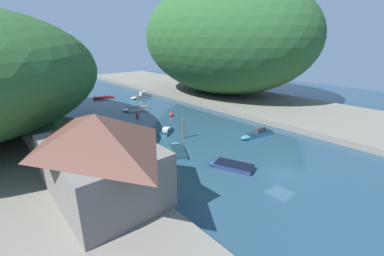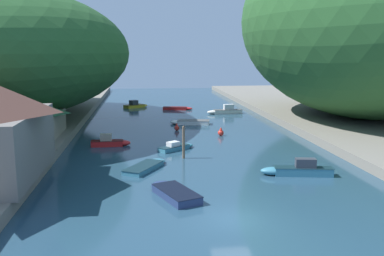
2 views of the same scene
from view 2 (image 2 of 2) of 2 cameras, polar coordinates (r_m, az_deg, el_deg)
name	(u,v)px [view 2 (image 2 of 2)]	position (r m, az deg, el deg)	size (l,w,h in m)	color
water_surface	(184,131)	(55.50, -1.04, -0.34)	(130.00, 130.00, 0.00)	#234256
right_bank	(363,123)	(62.78, 21.86, 0.58)	(22.00, 120.00, 0.92)	slate
hillside_right	(367,20)	(65.17, 22.36, 13.23)	(33.63, 47.08, 27.04)	#285628
boathouse_shed	(32,117)	(49.70, -20.58, 1.36)	(6.00, 10.35, 4.14)	gray
boat_near_quay	(172,191)	(30.84, -2.64, -8.45)	(3.72, 5.68, 0.58)	navy
boat_navy_launch	(189,122)	(60.36, -0.44, 0.79)	(5.80, 2.99, 0.58)	white
boat_far_upstream	(179,108)	(75.34, -1.81, 2.63)	(5.36, 2.40, 0.49)	red
boat_yellow_tender	(147,166)	(37.94, -5.99, -5.04)	(4.19, 5.64, 0.41)	teal
boat_small_dinghy	(136,105)	(78.97, -7.45, 3.02)	(4.71, 4.00, 1.37)	gold
boat_white_cruiser	(111,142)	(47.28, -10.76, -1.87)	(4.25, 1.37, 1.32)	red
boat_far_right_bank	(296,170)	(36.56, 13.72, -5.46)	(6.03, 2.15, 1.45)	teal
boat_moored_right	(224,111)	(70.63, 4.36, 2.29)	(5.97, 1.64, 1.54)	silver
boat_red_skiff	(177,147)	(44.73, -2.02, -2.52)	(4.14, 3.55, 0.93)	teal
mooring_post_middle	(184,142)	(40.84, -1.13, -1.88)	(0.25, 0.25, 3.17)	brown
channel_buoy_near	(221,132)	(52.08, 3.86, -0.59)	(0.72, 0.72, 1.08)	red
channel_buoy_far	(177,128)	(55.49, -2.05, 0.05)	(0.65, 0.65, 0.97)	red
person_on_quay	(17,158)	(36.10, -22.28, -3.78)	(0.27, 0.41, 1.69)	#282D3D
person_by_boathouse	(30,145)	(40.81, -20.73, -2.13)	(0.31, 0.42, 1.69)	#282D3D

